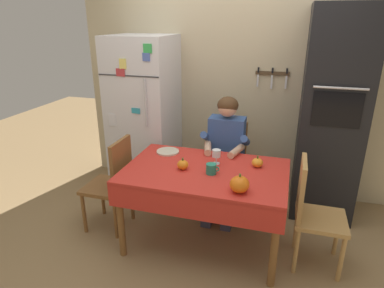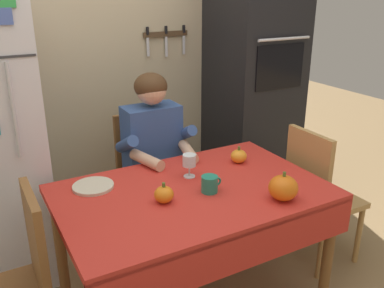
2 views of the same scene
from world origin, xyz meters
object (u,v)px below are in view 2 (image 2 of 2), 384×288
Objects in this scene: chair_left_side at (18,282)px; serving_tray at (93,186)px; pumpkin_large at (239,156)px; dining_table at (195,205)px; chair_right_side at (317,192)px; wall_oven at (253,80)px; coffee_mug at (210,184)px; pumpkin_medium at (283,188)px; chair_behind_person at (146,173)px; wine_glass at (189,161)px; seated_person at (157,152)px; pumpkin_small at (164,194)px.

serving_tray is (0.45, 0.30, 0.24)m from chair_left_side.
chair_left_side is 9.03× the size of pumpkin_large.
pumpkin_large is at bearing 26.02° from dining_table.
chair_right_side reaches higher than pumpkin_large.
wall_oven reaches higher than coffee_mug.
serving_tray is (-0.79, 0.59, -0.06)m from pumpkin_medium.
serving_tray is (-0.52, 0.34, -0.04)m from coffee_mug.
wall_oven reaches higher than chair_behind_person.
chair_left_side is 1.31m from pumpkin_medium.
wine_glass is at bearing 70.22° from dining_table.
seated_person is at bearing 144.60° from chair_right_side.
seated_person is 1.06m from chair_right_side.
seated_person is at bearing 90.56° from wine_glass.
pumpkin_small is (-1.09, -0.03, 0.27)m from chair_right_side.
wall_oven is 1.69× the size of seated_person.
chair_behind_person is 0.70m from wine_glass.
chair_behind_person reaches higher than pumpkin_medium.
seated_person is at bearing 90.89° from coffee_mug.
pumpkin_small is (-0.26, 0.01, -0.00)m from coffee_mug.
coffee_mug is (0.07, -0.04, 0.13)m from dining_table.
wine_glass is 0.61× the size of serving_tray.
dining_table is at bearing -138.69° from wall_oven.
pumpkin_large is 0.47× the size of serving_tray.
wall_oven is 1.08m from chair_right_side.
dining_table is at bearing -33.68° from serving_tray.
serving_tray is (-0.26, 0.33, -0.03)m from pumpkin_small.
chair_right_side is at bearing 1.67° from pumpkin_small.
pumpkin_small is (-0.25, -0.63, 0.05)m from seated_person.
serving_tray is (-0.51, 0.13, -0.09)m from wine_glass.
chair_left_side reaches higher than dining_table.
seated_person reaches higher than chair_right_side.
pumpkin_small is at bearing -171.78° from dining_table.
seated_person reaches higher than coffee_mug.
seated_person is at bearing 84.60° from dining_table.
serving_tray is at bearing 146.61° from coffee_mug.
coffee_mug is at bearing -2.54° from chair_left_side.
pumpkin_medium is 1.42× the size of pumpkin_small.
wall_oven is 1.40m from coffee_mug.
pumpkin_large is (0.35, 0.25, -0.00)m from coffee_mug.
chair_right_side reaches higher than coffee_mug.
seated_person reaches higher than pumpkin_medium.
wine_glass is at bearing -89.61° from chair_behind_person.
chair_right_side and chair_left_side have the same top height.
pumpkin_medium is at bearing -120.24° from wall_oven.
dining_table is 1.51× the size of chair_left_side.
dining_table is 0.47m from pumpkin_medium.
chair_behind_person is 1.15m from chair_right_side.
wall_oven is 13.93× the size of pumpkin_medium.
dining_table is 0.91m from chair_right_side.
seated_person is 5.70× the size of serving_tray.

